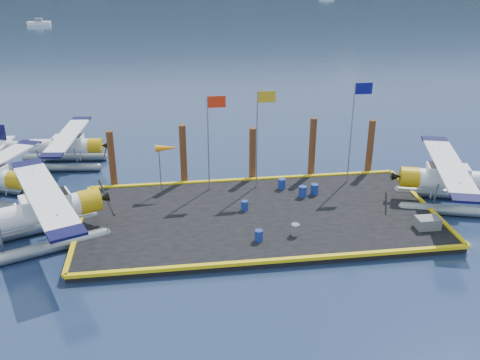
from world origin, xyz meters
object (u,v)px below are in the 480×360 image
object	(u,v)px
drum_5	(282,184)
flagpole_blue	(355,118)
drum_1	(295,230)
piling_2	(253,156)
drum_2	(303,192)
windsock	(167,149)
seaplane_c	(64,148)
seaplane_d	(453,183)
piling_4	(370,149)
piling_0	(112,161)
piling_3	(312,149)
drum_0	(245,206)
flagpole_yellow	(260,125)
piling_1	(183,156)
flagpole_red	(211,129)
seaplane_a	(39,215)
drum_4	(314,189)
drum_3	(259,236)
crate	(428,223)

from	to	relation	value
drum_5	flagpole_blue	xyz separation A→B (m)	(4.65, 0.48, 3.96)
drum_1	piling_2	world-z (taller)	piling_2
drum_2	windsock	size ratio (longest dim) A/B	0.22
seaplane_c	seaplane_d	world-z (taller)	seaplane_d
seaplane_c	piling_4	xyz separation A→B (m)	(20.77, -4.74, 0.63)
piling_0	piling_4	world-z (taller)	same
flagpole_blue	piling_3	distance (m)	3.72
drum_0	drum_1	distance (m)	3.96
flagpole_yellow	piling_1	size ratio (longest dim) A/B	1.48
flagpole_red	flagpole_yellow	world-z (taller)	flagpole_yellow
flagpole_red	piling_2	size ratio (longest dim) A/B	1.58
seaplane_a	flagpole_red	bearing A→B (deg)	94.56
drum_4	drum_5	bearing A→B (deg)	149.29
drum_0	flagpole_yellow	distance (m)	5.16
drum_3	flagpole_yellow	xyz separation A→B (m)	(1.20, 6.78, 3.81)
flagpole_blue	flagpole_yellow	bearing A→B (deg)	180.00
piling_3	piling_1	bearing A→B (deg)	180.00
drum_3	flagpole_red	size ratio (longest dim) A/B	0.10
drum_0	piling_0	size ratio (longest dim) A/B	0.14
flagpole_blue	drum_1	bearing A→B (deg)	-128.82
flagpole_yellow	piling_4	xyz separation A→B (m)	(7.80, 1.60, -2.51)
drum_5	flagpole_red	bearing A→B (deg)	173.67
windsock	piling_3	distance (m)	9.72
drum_3	piling_3	xyz separation A→B (m)	(5.00, 8.38, 1.44)
flagpole_red	flagpole_blue	distance (m)	8.99
drum_0	piling_3	distance (m)	7.21
piling_1	crate	bearing A→B (deg)	-32.84
flagpole_red	flagpole_blue	world-z (taller)	flagpole_blue
drum_3	drum_2	bearing A→B (deg)	54.22
crate	drum_4	bearing A→B (deg)	134.03
flagpole_red	drum_5	bearing A→B (deg)	-6.33
drum_1	piling_3	distance (m)	8.69
flagpole_yellow	drum_1	bearing A→B (deg)	-82.75
piling_4	drum_1	bearing A→B (deg)	-130.99
drum_2	piling_3	world-z (taller)	piling_3
drum_3	windsock	bearing A→B (deg)	123.74
seaplane_d	crate	bearing A→B (deg)	152.33
windsock	crate	bearing A→B (deg)	-25.73
seaplane_a	crate	distance (m)	20.68
drum_5	flagpole_yellow	distance (m)	4.05
flagpole_yellow	drum_0	bearing A→B (deg)	-114.08
seaplane_a	flagpole_red	size ratio (longest dim) A/B	1.73
drum_0	drum_4	size ratio (longest dim) A/B	0.88
drum_5	piling_3	world-z (taller)	piling_3
drum_0	piling_4	bearing A→B (deg)	27.34
seaplane_a	piling_2	xyz separation A→B (m)	(12.27, 6.37, 0.26)
piling_2	drum_0	bearing A→B (deg)	-104.26
flagpole_blue	piling_4	bearing A→B (deg)	41.58
flagpole_yellow	flagpole_blue	world-z (taller)	flagpole_blue
piling_3	flagpole_red	bearing A→B (deg)	-166.75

